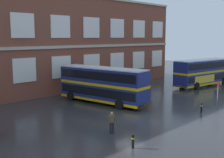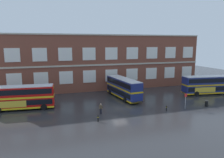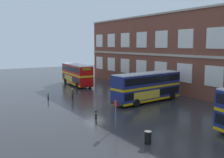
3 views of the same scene
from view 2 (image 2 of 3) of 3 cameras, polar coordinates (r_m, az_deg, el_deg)
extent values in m
plane|color=#2B2B2D|center=(38.47, 1.26, -7.14)|extent=(120.00, 120.00, 0.00)
cube|color=brown|center=(52.44, -4.26, 4.57)|extent=(52.79, 8.00, 12.89)
cube|color=#B2A893|center=(48.52, -3.14, 3.85)|extent=(52.79, 0.16, 0.36)
cube|color=#B2A893|center=(48.32, -3.22, 11.96)|extent=(52.79, 0.28, 0.30)
cube|color=silver|center=(47.80, -25.09, -0.28)|extent=(2.96, 0.12, 2.83)
cube|color=silver|center=(47.38, -18.76, 0.05)|extent=(2.96, 0.12, 2.83)
cube|color=silver|center=(47.55, -12.39, 0.38)|extent=(2.96, 0.12, 2.83)
cube|color=silver|center=(48.29, -6.15, 0.70)|extent=(2.96, 0.12, 2.83)
cube|color=silver|center=(49.59, -0.16, 1.00)|extent=(2.96, 0.12, 2.83)
cube|color=silver|center=(51.41, 5.46, 1.26)|extent=(2.96, 0.12, 2.83)
cube|color=silver|center=(53.68, 10.66, 1.50)|extent=(2.96, 0.12, 2.83)
cube|color=silver|center=(56.36, 15.40, 1.71)|extent=(2.96, 0.12, 2.83)
cube|color=silver|center=(59.38, 19.68, 1.89)|extent=(2.96, 0.12, 2.83)
cube|color=silver|center=(47.25, -25.54, 5.89)|extent=(2.96, 0.12, 2.83)
cube|color=silver|center=(46.83, -19.10, 6.28)|extent=(2.96, 0.12, 2.83)
cube|color=silver|center=(47.00, -12.62, 6.59)|extent=(2.96, 0.12, 2.83)
cube|color=silver|center=(47.75, -6.26, 6.82)|extent=(2.96, 0.12, 2.83)
cube|color=silver|center=(49.07, -0.16, 6.95)|extent=(2.96, 0.12, 2.83)
cube|color=silver|center=(50.90, 5.56, 7.01)|extent=(2.96, 0.12, 2.83)
cube|color=silver|center=(53.19, 10.84, 7.00)|extent=(2.96, 0.12, 2.83)
cube|color=silver|center=(55.89, 15.64, 6.95)|extent=(2.96, 0.12, 2.83)
cube|color=silver|center=(58.94, 19.97, 6.85)|extent=(2.96, 0.12, 2.83)
cube|color=red|center=(39.04, -23.59, -5.86)|extent=(11.19, 3.56, 1.75)
cube|color=black|center=(38.99, -23.61, -5.56)|extent=(10.76, 3.56, 0.90)
cube|color=yellow|center=(38.79, -23.69, -4.40)|extent=(11.19, 3.56, 0.30)
cube|color=red|center=(38.59, -23.79, -3.07)|extent=(11.19, 3.56, 1.55)
cube|color=black|center=(38.57, -23.80, -2.95)|extent=(10.76, 3.56, 0.90)
cube|color=yellow|center=(39.24, -23.52, -6.89)|extent=(11.19, 3.58, 0.28)
cube|color=silver|center=(38.42, -23.87, -1.85)|extent=(10.96, 3.44, 0.12)
cube|color=gold|center=(38.10, -25.93, -6.27)|extent=(4.82, 0.48, 1.10)
cube|color=yellow|center=(37.77, -15.68, -2.19)|extent=(0.21, 1.66, 0.40)
cylinder|color=black|center=(37.43, -18.06, -7.30)|extent=(1.07, 0.42, 1.04)
cylinder|color=black|center=(39.86, -17.71, -6.23)|extent=(1.07, 0.42, 1.04)
cylinder|color=black|center=(41.20, -27.71, -6.39)|extent=(1.07, 0.42, 1.04)
cube|color=navy|center=(43.22, 3.09, -3.56)|extent=(3.82, 11.22, 1.75)
cube|color=black|center=(43.18, 3.09, -3.29)|extent=(3.80, 10.79, 0.90)
cube|color=gold|center=(43.00, 3.10, -2.23)|extent=(3.82, 11.22, 0.30)
cube|color=navy|center=(42.82, 3.11, -1.02)|extent=(3.82, 11.22, 1.55)
cube|color=black|center=(42.80, 3.12, -0.92)|extent=(3.80, 10.79, 0.90)
cube|color=gold|center=(43.40, 3.08, -4.51)|extent=(3.83, 11.22, 0.28)
cube|color=silver|center=(42.67, 3.12, 0.08)|extent=(3.69, 10.99, 0.12)
cube|color=gold|center=(42.68, 5.45, -3.65)|extent=(0.59, 4.81, 1.10)
cube|color=yellow|center=(47.59, 0.09, 0.61)|extent=(1.65, 0.25, 0.40)
cylinder|color=black|center=(47.29, 2.31, -3.26)|extent=(0.44, 1.07, 1.04)
cylinder|color=black|center=(46.23, -0.52, -3.56)|extent=(0.44, 1.07, 1.04)
cylinder|color=black|center=(41.22, 6.78, -5.30)|extent=(0.44, 1.07, 1.04)
cylinder|color=black|center=(40.00, 3.63, -5.72)|extent=(0.44, 1.07, 1.04)
cube|color=navy|center=(50.80, 24.49, -2.42)|extent=(11.24, 3.94, 1.75)
cube|color=black|center=(50.76, 24.50, -2.19)|extent=(10.81, 3.93, 0.90)
cube|color=gold|center=(50.61, 24.57, -1.29)|extent=(11.24, 3.94, 0.30)
cube|color=navy|center=(50.46, 24.64, -0.26)|extent=(11.24, 3.94, 1.55)
cube|color=black|center=(50.44, 24.65, -0.17)|extent=(10.81, 3.93, 0.90)
cube|color=gold|center=(50.95, 24.43, -3.23)|extent=(11.24, 3.96, 0.28)
cube|color=silver|center=(50.33, 24.71, 0.68)|extent=(11.01, 3.81, 0.12)
cube|color=gold|center=(49.01, 24.07, -2.71)|extent=(4.80, 0.65, 1.10)
cylinder|color=black|center=(54.19, 27.03, -2.65)|extent=(1.07, 0.45, 1.04)
cylinder|color=black|center=(48.11, 22.04, -3.76)|extent=(1.07, 0.45, 1.04)
cylinder|color=black|center=(50.22, 20.50, -3.11)|extent=(1.07, 0.45, 1.04)
cylinder|color=black|center=(33.89, -2.93, -8.77)|extent=(0.23, 0.23, 0.85)
cylinder|color=black|center=(33.98, -3.23, -8.72)|extent=(0.23, 0.23, 0.85)
cube|color=brown|center=(33.71, -3.09, -7.58)|extent=(0.45, 0.45, 0.60)
cylinder|color=brown|center=(33.60, -2.70, -7.69)|extent=(0.16, 0.16, 0.57)
cylinder|color=brown|center=(33.84, -3.48, -7.57)|extent=(0.16, 0.16, 0.57)
sphere|color=tan|center=(33.58, -3.10, -6.87)|extent=(0.22, 0.22, 0.22)
cylinder|color=slate|center=(38.19, 19.40, -5.73)|extent=(0.10, 0.10, 2.70)
cube|color=red|center=(37.91, 19.51, -4.18)|extent=(0.44, 0.04, 0.56)
cylinder|color=black|center=(41.37, 24.34, -6.13)|extent=(0.56, 0.56, 0.95)
cylinder|color=black|center=(41.24, 24.39, -5.44)|extent=(0.60, 0.60, 0.08)
cylinder|color=black|center=(36.30, 14.61, -7.73)|extent=(0.18, 0.18, 0.95)
cylinder|color=yellow|center=(36.24, 14.63, -7.42)|extent=(0.19, 0.19, 0.08)
cylinder|color=black|center=(30.72, -3.82, -10.69)|extent=(0.18, 0.18, 0.95)
cylinder|color=yellow|center=(30.65, -3.83, -10.32)|extent=(0.19, 0.19, 0.08)
camera|label=1|loc=(18.02, -42.94, -4.90)|focal=46.88mm
camera|label=3|loc=(45.93, 51.71, 1.95)|focal=42.50mm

